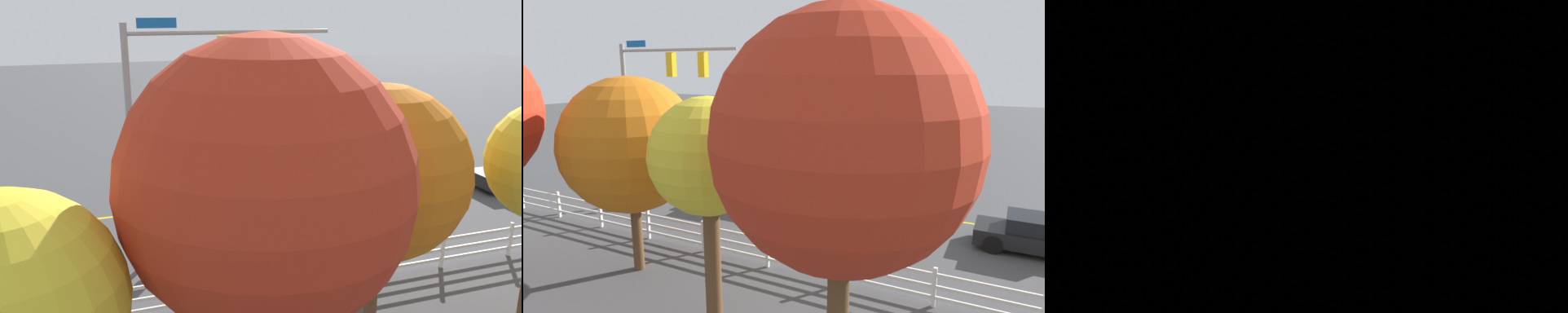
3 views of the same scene
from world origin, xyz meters
The scene contains 7 objects.
ground_plane centered at (0.00, 0.00, 0.00)m, with size 120.00×120.00×0.00m, color #444447.
lane_center_stripe centered at (-4.00, 0.00, 0.00)m, with size 28.00×0.16×0.01m, color gold.
signal_assembly centered at (4.22, 4.53, 5.23)m, with size 6.18×0.38×7.53m.
car_1 centered at (0.80, 2.10, 0.70)m, with size 4.25×2.08×1.44m.
car_2 centered at (2.86, -1.93, 0.69)m, with size 4.34×1.99×1.45m.
pedestrian centered at (5.00, 4.13, 0.93)m, with size 0.46×0.47×1.69m.
white_rail_fence centered at (-3.00, 7.34, 0.60)m, with size 26.10×0.10×1.15m.
Camera 3 is at (-7.98, 12.58, 6.41)m, focal length 31.41 mm.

